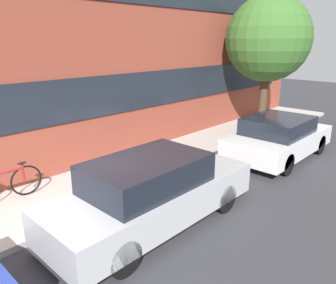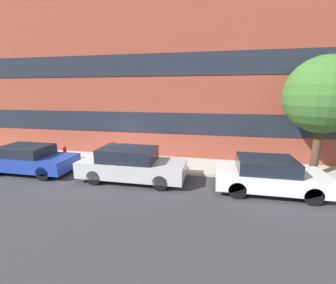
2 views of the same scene
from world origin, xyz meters
name	(u,v)px [view 2 (image 2 of 2)]	position (x,y,z in m)	size (l,w,h in m)	color
ground_plane	(109,170)	(0.00, 0.00, 0.00)	(56.00, 56.00, 0.00)	#333338
sidewalk_strip	(119,161)	(0.00, 1.15, 0.06)	(28.00, 2.30, 0.13)	#B2AFA8
rowhouse_facade	(127,75)	(0.00, 2.74, 4.52)	(28.00, 1.02, 9.03)	brown
parked_car_blue	(29,159)	(-3.33, -1.05, 0.63)	(4.02, 1.66, 1.25)	#1E3899
parked_car_silver	(131,165)	(1.54, -1.05, 0.69)	(4.34, 1.60, 1.39)	#B2B5BA
parked_car_white	(268,175)	(6.84, -1.05, 0.64)	(3.83, 1.78, 1.27)	silver
fire_hydrant	(65,153)	(-2.71, 0.58, 0.51)	(0.48, 0.27, 0.76)	red
bicycle	(121,150)	(-0.12, 1.77, 0.52)	(1.63, 0.44, 0.79)	black
street_tree	(324,95)	(9.01, 0.68, 3.48)	(3.03, 3.03, 4.89)	#473323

